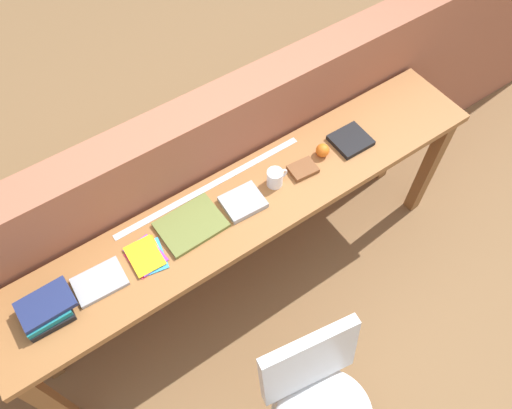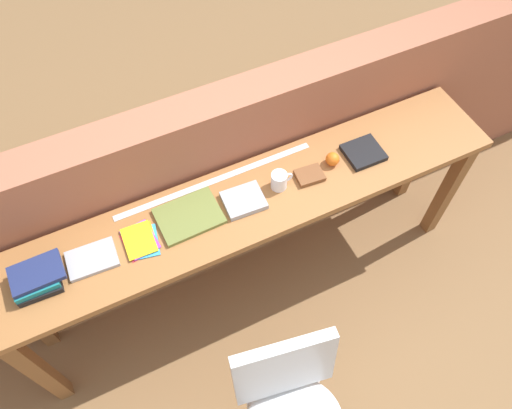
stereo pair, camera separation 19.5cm
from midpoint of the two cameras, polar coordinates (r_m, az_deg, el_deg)
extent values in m
plane|color=brown|center=(2.99, 4.06, -13.32)|extent=(40.00, 40.00, 0.00)
cube|color=#9E5B42|center=(2.71, -1.53, 2.72)|extent=(6.00, 0.20, 1.22)
cube|color=#996033|center=(2.33, 1.86, 0.23)|extent=(2.50, 0.44, 0.04)
cube|color=brown|center=(2.63, -21.63, -17.34)|extent=(0.07, 0.07, 0.84)
cube|color=brown|center=(3.15, 22.73, 1.44)|extent=(0.07, 0.07, 0.84)
cube|color=brown|center=(2.77, -23.13, -11.34)|extent=(0.07, 0.07, 0.84)
cube|color=brown|center=(3.26, 19.38, 5.63)|extent=(0.07, 0.07, 0.84)
cube|color=silver|center=(2.20, 5.91, -18.27)|extent=(0.45, 0.18, 0.40)
cylinder|color=#B2B2B7|center=(2.69, 8.74, -20.53)|extent=(0.02, 0.02, 0.41)
cube|color=black|center=(2.25, -21.42, -8.33)|extent=(0.19, 0.18, 0.03)
cube|color=#19757A|center=(2.22, -21.76, -7.96)|extent=(0.18, 0.16, 0.03)
cube|color=navy|center=(2.20, -21.51, -7.49)|extent=(0.21, 0.15, 0.02)
cube|color=#9E9EA3|center=(2.23, -15.87, -6.19)|extent=(0.22, 0.16, 0.02)
cube|color=#E5334C|center=(2.23, -10.99, -4.60)|extent=(0.12, 0.16, 0.00)
cube|color=#3399D8|center=(2.23, -10.11, -4.37)|extent=(0.14, 0.18, 0.00)
cube|color=orange|center=(2.23, -10.35, -3.91)|extent=(0.11, 0.16, 0.00)
cube|color=purple|center=(2.23, -10.69, -4.11)|extent=(0.14, 0.18, 0.00)
cube|color=yellow|center=(2.23, -10.82, -4.17)|extent=(0.14, 0.17, 0.00)
cube|color=olive|center=(2.26, -5.23, -1.48)|extent=(0.29, 0.22, 0.02)
cube|color=#9E9EA3|center=(2.29, 1.02, 0.32)|extent=(0.19, 0.17, 0.03)
cylinder|color=white|center=(2.33, 5.05, 2.58)|extent=(0.08, 0.08, 0.09)
torus|color=white|center=(2.34, 5.99, 2.96)|extent=(0.06, 0.01, 0.06)
cube|color=brown|center=(2.41, 8.46, 3.16)|extent=(0.14, 0.11, 0.02)
sphere|color=orange|center=(2.46, 11.01, 4.98)|extent=(0.07, 0.07, 0.07)
cube|color=black|center=(2.54, 14.35, 5.65)|extent=(0.18, 0.17, 0.03)
cube|color=silver|center=(2.38, -2.33, 2.64)|extent=(1.01, 0.03, 0.00)
camera|label=1|loc=(0.10, -87.54, 3.74)|focal=35.00mm
camera|label=2|loc=(0.10, 92.46, -3.74)|focal=35.00mm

